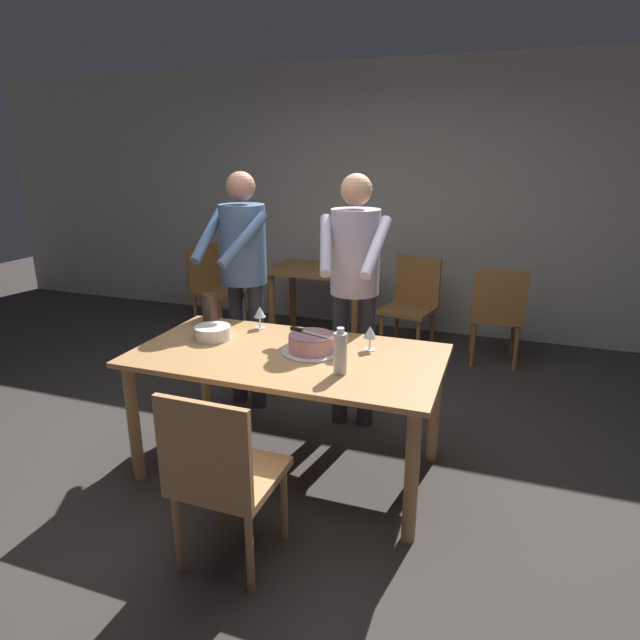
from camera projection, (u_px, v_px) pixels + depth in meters
The scene contains 17 objects.
ground_plane at pixel (290, 467), 3.30m from camera, with size 14.00×14.00×0.00m, color #383330.
back_wall at pixel (398, 201), 5.56m from camera, with size 10.00×0.12×2.70m, color #BCB7AD.
main_dining_table at pixel (288, 369), 3.11m from camera, with size 1.75×0.93×0.75m.
cake_on_platter at pixel (311, 344), 3.07m from camera, with size 0.34×0.34×0.11m.
cake_knife at pixel (302, 331), 3.10m from camera, with size 0.26×0.11×0.02m.
plate_stack at pixel (213, 333), 3.30m from camera, with size 0.22×0.22×0.08m.
wine_glass_near at pixel (370, 333), 3.10m from camera, with size 0.08×0.08×0.14m.
wine_glass_far at pixel (260, 313), 3.48m from camera, with size 0.08×0.08×0.14m.
water_bottle at pixel (340, 353), 2.76m from camera, with size 0.07×0.07×0.25m.
hurricane_lamp at pixel (210, 309), 3.55m from camera, with size 0.11×0.11×0.21m.
person_cutting_cake at pixel (355, 275), 3.52m from camera, with size 0.46×0.57×1.72m.
person_standing_beside at pixel (243, 265), 3.81m from camera, with size 0.46×0.57×1.72m.
chair_near_side at pixel (221, 473), 2.39m from camera, with size 0.45×0.45×0.90m.
background_table at pixel (321, 284), 5.36m from camera, with size 1.00×0.70×0.74m.
background_chair_0 at pixel (412, 302), 5.06m from camera, with size 0.52×0.52×0.90m.
background_chair_1 at pixel (213, 286), 5.64m from camera, with size 0.53×0.53×0.90m.
background_chair_2 at pixel (497, 312), 4.75m from camera, with size 0.48×0.48×0.90m.
Camera 1 is at (1.13, -2.65, 1.86)m, focal length 30.27 mm.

